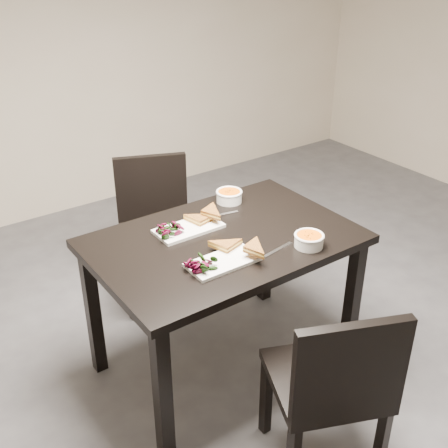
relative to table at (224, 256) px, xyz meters
name	(u,v)px	position (x,y,z in m)	size (l,w,h in m)	color
ground	(327,361)	(0.45, -0.30, -0.65)	(5.00, 5.00, 0.00)	#47474C
table	(224,256)	(0.00, 0.00, 0.00)	(1.20, 0.80, 0.75)	black
chair_near	(334,384)	(-0.04, -0.77, -0.17)	(0.55, 0.55, 0.85)	black
chair_far	(155,221)	(0.06, 0.78, -0.17)	(0.55, 0.55, 0.85)	black
plate_near	(223,262)	(-0.13, -0.18, 0.11)	(0.31, 0.15, 0.02)	white
sandwich_near	(233,249)	(-0.07, -0.16, 0.14)	(0.15, 0.12, 0.05)	#986120
salad_near	(203,263)	(-0.23, -0.18, 0.14)	(0.10, 0.09, 0.04)	black
soup_bowl_near	(309,239)	(0.26, -0.28, 0.13)	(0.13, 0.13, 0.06)	white
cutlery_near	(278,249)	(0.13, -0.23, 0.10)	(0.18, 0.02, 0.00)	silver
plate_far	(189,229)	(-0.09, 0.15, 0.11)	(0.32, 0.16, 0.02)	white
sandwich_far	(202,220)	(-0.03, 0.14, 0.14)	(0.16, 0.12, 0.05)	#986120
salad_far	(170,229)	(-0.19, 0.15, 0.14)	(0.10, 0.09, 0.04)	black
soup_bowl_far	(229,195)	(0.24, 0.29, 0.13)	(0.14, 0.14, 0.06)	white
cutlery_far	(221,215)	(0.12, 0.19, 0.10)	(0.18, 0.02, 0.00)	silver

